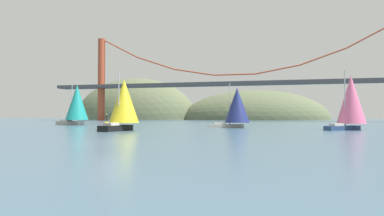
{
  "coord_description": "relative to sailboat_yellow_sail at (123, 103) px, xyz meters",
  "views": [
    {
      "loc": [
        11.99,
        -22.94,
        2.09
      ],
      "look_at": [
        0.0,
        28.09,
        3.27
      ],
      "focal_mm": 30.51,
      "sensor_mm": 36.0,
      "label": 1
    }
  ],
  "objects": [
    {
      "name": "ground_plane",
      "position": [
        7.58,
        -18.78,
        -3.8
      ],
      "size": [
        360.0,
        360.0,
        0.0
      ],
      "primitive_type": "plane",
      "color": "#426075"
    },
    {
      "name": "headland_left",
      "position": [
        -47.42,
        116.22,
        -3.8
      ],
      "size": [
        63.91,
        44.0,
        42.44
      ],
      "primitive_type": "ellipsoid",
      "color": "#5B6647",
      "rests_on": "ground_plane"
    },
    {
      "name": "headland_center",
      "position": [
        12.58,
        116.22,
        -3.8
      ],
      "size": [
        69.33,
        44.0,
        28.24
      ],
      "primitive_type": "ellipsoid",
      "color": "#5B6647",
      "rests_on": "ground_plane"
    },
    {
      "name": "suspension_bridge",
      "position": [
        7.58,
        76.22,
        10.81
      ],
      "size": [
        141.76,
        6.0,
        32.85
      ],
      "color": "#A34228",
      "rests_on": "ground_plane"
    },
    {
      "name": "sailboat_yellow_sail",
      "position": [
        0.0,
        0.0,
        0.0
      ],
      "size": [
        4.79,
        7.06,
        8.06
      ],
      "color": "black",
      "rests_on": "ground_plane"
    },
    {
      "name": "sailboat_pink_spinnaker",
      "position": [
        31.03,
        8.79,
        0.38
      ],
      "size": [
        6.89,
        6.09,
        8.48
      ],
      "color": "navy",
      "rests_on": "ground_plane"
    },
    {
      "name": "sailboat_teal_sail",
      "position": [
        -20.58,
        20.61,
        0.8
      ],
      "size": [
        8.74,
        5.89,
        8.94
      ],
      "color": "#B7B2A8",
      "rests_on": "ground_plane"
    },
    {
      "name": "sailboat_navy_sail",
      "position": [
        14.36,
        13.0,
        -0.17
      ],
      "size": [
        7.13,
        4.9,
        7.53
      ],
      "color": "#B7B2A8",
      "rests_on": "ground_plane"
    },
    {
      "name": "channel_buoy",
      "position": [
        -11.14,
        16.22,
        -3.43
      ],
      "size": [
        1.1,
        1.1,
        2.64
      ],
      "color": "gold",
      "rests_on": "ground_plane"
    }
  ]
}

